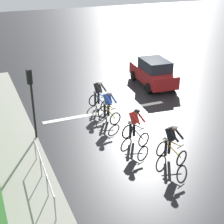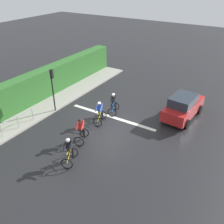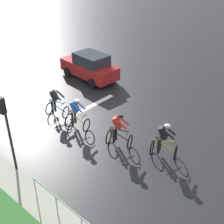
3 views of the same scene
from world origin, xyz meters
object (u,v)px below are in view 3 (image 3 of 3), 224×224
Objects in this scene: cyclist_lead at (164,141)px; cyclist_fourth at (56,103)px; cyclist_second at (118,131)px; traffic_light_near_crossing at (7,125)px; cyclist_mid at (76,115)px; car_red at (90,66)px; pedestrian_railing_kerbside at (68,211)px.

cyclist_lead is 6.12m from cyclist_fourth.
cyclist_fourth is at bearing -82.09° from cyclist_lead.
cyclist_second is 4.77m from traffic_light_near_crossing.
car_red is (-4.70, -3.80, 0.08)m from cyclist_mid.
car_red is 9.59m from traffic_light_near_crossing.
cyclist_second is 0.43× the size of pedestrian_railing_kerbside.
cyclist_second is 1.00× the size of cyclist_fourth.
cyclist_lead and cyclist_mid have the same top height.
traffic_light_near_crossing reaches higher than cyclist_second.
pedestrian_railing_kerbside is at bearing -1.75° from cyclist_lead.
pedestrian_railing_kerbside is (5.20, -0.16, 0.00)m from cyclist_lead.
cyclist_second is at bearing 153.48° from traffic_light_near_crossing.
cyclist_second is (0.68, -1.93, 0.00)m from cyclist_lead.
cyclist_second is at bearing 92.21° from cyclist_fourth.
car_red reaches higher than cyclist_second.
cyclist_mid is (0.95, -4.39, 0.00)m from cyclist_lead.
cyclist_fourth is 7.34m from pedestrian_railing_kerbside.
car_red reaches higher than cyclist_lead.
traffic_light_near_crossing reaches higher than pedestrian_railing_kerbside.
cyclist_lead is 2.05m from cyclist_second.
cyclist_fourth is 0.43× the size of pedestrian_railing_kerbside.
pedestrian_railing_kerbside is at bearing 21.46° from cyclist_second.
car_red reaches higher than pedestrian_railing_kerbside.
cyclist_mid is 1.00× the size of cyclist_fourth.
cyclist_mid is 0.39× the size of car_red.
cyclist_lead is 0.39× the size of car_red.
cyclist_lead and cyclist_fourth have the same top height.
pedestrian_railing_kerbside is (0.44, 3.81, -1.43)m from traffic_light_near_crossing.
traffic_light_near_crossing is (4.76, -3.97, 1.43)m from cyclist_lead.
cyclist_second is 2.47m from cyclist_mid.
cyclist_fourth is 5.06m from car_red.
traffic_light_near_crossing is at bearing -39.83° from cyclist_lead.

